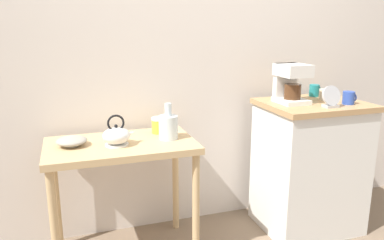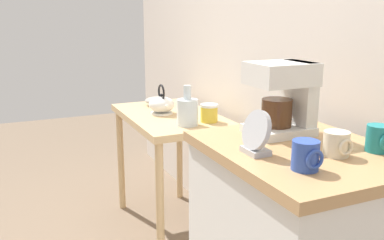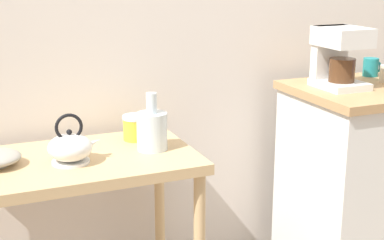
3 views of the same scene
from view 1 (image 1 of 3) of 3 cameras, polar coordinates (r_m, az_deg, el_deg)
name	(u,v)px [view 1 (image 1 of 3)]	position (r m, az deg, el deg)	size (l,w,h in m)	color
ground_plane	(216,239)	(2.74, 3.60, -17.47)	(8.00, 8.00, 0.00)	#7A6651
back_wall	(211,30)	(2.74, 2.90, 13.41)	(4.40, 0.10, 2.80)	silver
wooden_table	(121,159)	(2.33, -10.56, -5.84)	(0.88, 0.52, 0.75)	tan
kitchen_counter	(309,166)	(2.83, 17.20, -6.58)	(0.69, 0.56, 0.92)	white
bowl_stoneware	(72,141)	(2.29, -17.65, -3.01)	(0.17, 0.17, 0.06)	#9E998C
teakettle	(117,136)	(2.24, -11.23, -2.32)	(0.19, 0.16, 0.18)	white
glass_carafe_vase	(168,126)	(2.32, -3.58, -0.94)	(0.12, 0.12, 0.22)	silver
canister_enamel	(159,125)	(2.46, -4.94, -0.78)	(0.10, 0.10, 0.10)	gold
coffee_maker	(290,82)	(2.62, 14.58, 5.60)	(0.18, 0.22, 0.26)	white
mug_small_cream	(325,95)	(2.80, 19.37, 3.61)	(0.09, 0.08, 0.08)	beige
mug_blue	(349,98)	(2.71, 22.51, 3.10)	(0.08, 0.08, 0.08)	#2D4CAD
mug_dark_teal	(315,90)	(2.93, 17.95, 4.25)	(0.08, 0.07, 0.09)	teal
table_clock	(331,98)	(2.55, 20.20, 3.13)	(0.13, 0.06, 0.14)	#B2B5BA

